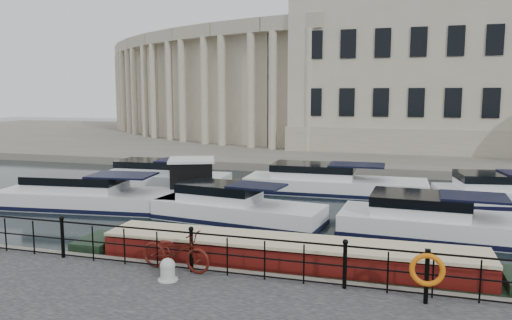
{
  "coord_description": "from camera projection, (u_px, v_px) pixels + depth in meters",
  "views": [
    {
      "loc": [
        5.26,
        -13.89,
        5.2
      ],
      "look_at": [
        0.5,
        2.0,
        3.0
      ],
      "focal_mm": 35.0,
      "sensor_mm": 36.0,
      "label": 1
    }
  ],
  "objects": [
    {
      "name": "far_bank",
      "position": [
        352.0,
        141.0,
        52.37
      ],
      "size": [
        120.0,
        42.0,
        0.55
      ],
      "primitive_type": "cube",
      "color": "#6B665B",
      "rests_on": "ground_plane"
    },
    {
      "name": "cabin_cruisers",
      "position": [
        277.0,
        198.0,
        23.36
      ],
      "size": [
        26.09,
        10.12,
        1.99
      ],
      "color": "silver",
      "rests_on": "ground_plane"
    },
    {
      "name": "narrowboat",
      "position": [
        288.0,
        269.0,
        13.91
      ],
      "size": [
        13.27,
        1.98,
        1.49
      ],
      "rotation": [
        0.0,
        0.0,
        0.02
      ],
      "color": "black",
      "rests_on": "ground_plane"
    },
    {
      "name": "mooring_bollard",
      "position": [
        168.0,
        270.0,
        12.5
      ],
      "size": [
        0.51,
        0.51,
        0.57
      ],
      "color": "#B5B5B1",
      "rests_on": "near_quay"
    },
    {
      "name": "ground_plane",
      "position": [
        222.0,
        264.0,
        15.37
      ],
      "size": [
        160.0,
        160.0,
        0.0
      ],
      "primitive_type": "plane",
      "color": "black",
      "rests_on": "ground"
    },
    {
      "name": "railing",
      "position": [
        191.0,
        248.0,
        13.08
      ],
      "size": [
        24.14,
        0.14,
        1.22
      ],
      "color": "black",
      "rests_on": "near_quay"
    },
    {
      "name": "bicycle",
      "position": [
        176.0,
        251.0,
        13.19
      ],
      "size": [
        2.11,
        0.93,
        1.07
      ],
      "primitive_type": "imported",
      "rotation": [
        0.0,
        0.0,
        1.46
      ],
      "color": "#4C140D",
      "rests_on": "near_quay"
    },
    {
      "name": "civic_building",
      "position": [
        339.0,
        75.0,
        47.69
      ],
      "size": [
        53.55,
        31.84,
        16.85
      ],
      "color": "#ADA38C",
      "rests_on": "far_bank"
    },
    {
      "name": "life_ring_post",
      "position": [
        427.0,
        271.0,
        10.99
      ],
      "size": [
        0.77,
        0.2,
        1.25
      ],
      "color": "black",
      "rests_on": "near_quay"
    },
    {
      "name": "harbour_hut",
      "position": [
        192.0,
        182.0,
        24.11
      ],
      "size": [
        3.67,
        3.4,
        2.18
      ],
      "rotation": [
        0.0,
        0.0,
        0.39
      ],
      "color": "#6B665B",
      "rests_on": "ground_plane"
    }
  ]
}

